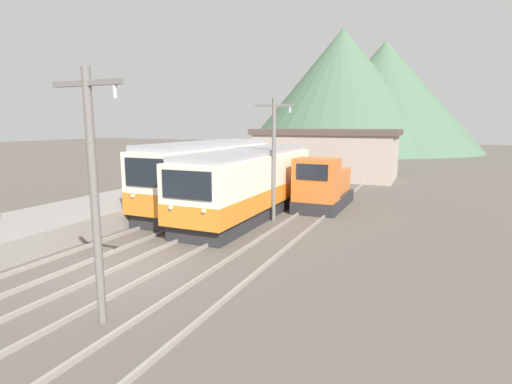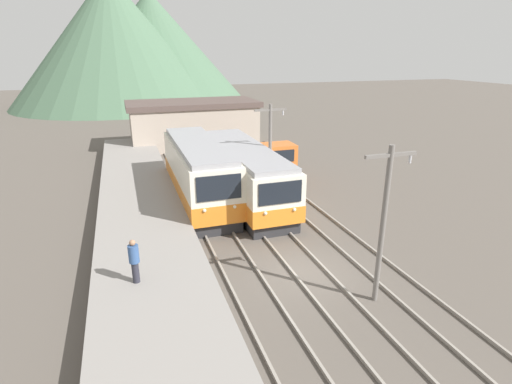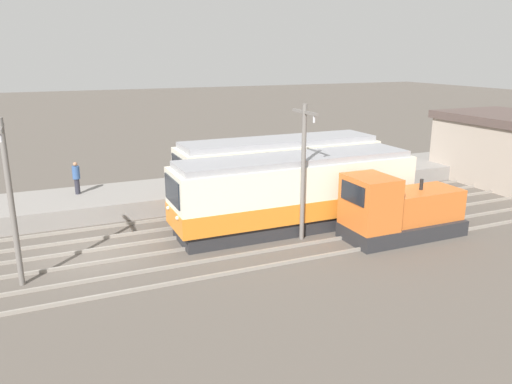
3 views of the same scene
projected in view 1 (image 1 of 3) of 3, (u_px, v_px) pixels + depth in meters
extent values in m
plane|color=#564F47|center=(126.00, 274.00, 12.95)|extent=(200.00, 200.00, 0.00)
cube|color=gray|center=(53.00, 258.00, 14.26)|extent=(0.10, 60.00, 0.14)
cube|color=gray|center=(83.00, 264.00, 13.69)|extent=(0.10, 60.00, 0.14)
cube|color=gray|center=(114.00, 269.00, 13.15)|extent=(0.10, 60.00, 0.14)
cube|color=gray|center=(149.00, 276.00, 12.57)|extent=(0.10, 60.00, 0.14)
cube|color=gray|center=(191.00, 284.00, 11.95)|extent=(0.10, 60.00, 0.14)
cube|color=gray|center=(234.00, 292.00, 11.38)|extent=(0.10, 60.00, 0.14)
cube|color=#28282B|center=(209.00, 203.00, 22.70)|extent=(2.58, 10.28, 0.70)
cube|color=silver|center=(209.00, 172.00, 22.41)|extent=(2.80, 10.71, 2.87)
cube|color=orange|center=(209.00, 188.00, 22.56)|extent=(2.84, 10.75, 1.03)
cube|color=black|center=(146.00, 173.00, 17.46)|extent=(2.24, 0.06, 1.26)
sphere|color=silver|center=(133.00, 196.00, 17.94)|extent=(0.18, 0.18, 0.18)
sphere|color=silver|center=(161.00, 198.00, 17.32)|extent=(0.18, 0.18, 0.18)
cube|color=#939399|center=(208.00, 144.00, 22.14)|extent=(2.46, 10.28, 0.28)
cube|color=#28282B|center=(250.00, 209.00, 21.12)|extent=(2.58, 11.29, 0.70)
cube|color=silver|center=(250.00, 179.00, 20.85)|extent=(2.80, 11.76, 2.54)
cube|color=orange|center=(250.00, 194.00, 20.98)|extent=(2.84, 11.80, 0.91)
cube|color=black|center=(186.00, 185.00, 15.43)|extent=(2.24, 0.06, 1.12)
sphere|color=silver|center=(171.00, 208.00, 15.89)|extent=(0.18, 0.18, 0.18)
sphere|color=silver|center=(204.00, 211.00, 15.28)|extent=(0.18, 0.18, 0.18)
cube|color=#939399|center=(250.00, 152.00, 20.61)|extent=(2.46, 11.29, 0.28)
cube|color=#28282B|center=(324.00, 201.00, 23.50)|extent=(2.40, 5.60, 0.70)
cube|color=#D16628|center=(316.00, 180.00, 21.53)|extent=(2.28, 1.79, 2.30)
cube|color=black|center=(312.00, 172.00, 20.62)|extent=(1.68, 0.04, 0.83)
cube|color=#D16628|center=(329.00, 181.00, 24.13)|extent=(1.92, 3.71, 1.40)
cylinder|color=black|center=(329.00, 166.00, 23.97)|extent=(0.16, 0.16, 0.50)
cylinder|color=slate|center=(95.00, 201.00, 9.31)|extent=(0.20, 0.20, 6.05)
cube|color=slate|center=(87.00, 83.00, 8.86)|extent=(2.00, 0.12, 0.12)
cylinder|color=#B2B2B7|center=(115.00, 91.00, 8.57)|extent=(0.10, 0.10, 0.30)
cylinder|color=slate|center=(274.00, 161.00, 19.67)|extent=(0.20, 0.20, 6.05)
cube|color=slate|center=(274.00, 105.00, 19.23)|extent=(2.00, 0.12, 0.12)
cylinder|color=#B2B2B7|center=(290.00, 109.00, 18.94)|extent=(0.10, 0.10, 0.30)
cube|color=#AD9E8E|center=(326.00, 156.00, 36.07)|extent=(12.00, 6.00, 3.88)
cube|color=#51423D|center=(326.00, 132.00, 35.70)|extent=(12.60, 6.30, 0.50)
cone|color=#47664C|center=(383.00, 97.00, 71.57)|extent=(34.00, 34.00, 19.26)
cone|color=#47664C|center=(341.00, 91.00, 69.98)|extent=(35.07, 35.07, 21.14)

